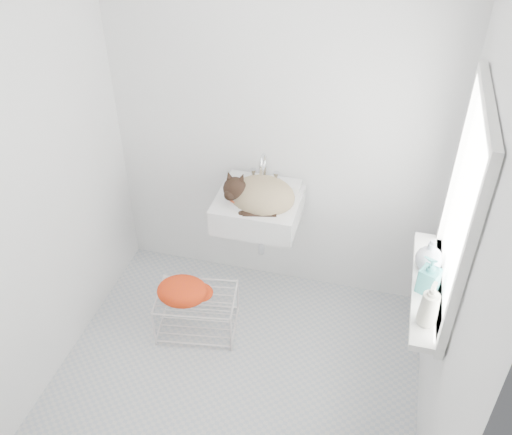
% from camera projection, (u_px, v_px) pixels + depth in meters
% --- Properties ---
extents(floor, '(2.20, 2.00, 0.02)m').
position_uv_depth(floor, '(235.00, 378.00, 3.50)').
color(floor, '#BDBDBD').
rests_on(floor, ground).
extents(back_wall, '(2.20, 0.02, 2.50)m').
position_uv_depth(back_wall, '(276.00, 124.00, 3.54)').
color(back_wall, white).
rests_on(back_wall, ground).
extents(right_wall, '(0.02, 2.00, 2.50)m').
position_uv_depth(right_wall, '(464.00, 253.00, 2.53)').
color(right_wall, white).
rests_on(right_wall, ground).
extents(left_wall, '(0.02, 2.00, 2.50)m').
position_uv_depth(left_wall, '(31.00, 184.00, 2.98)').
color(left_wall, white).
rests_on(left_wall, ground).
extents(window_glass, '(0.01, 0.80, 1.00)m').
position_uv_depth(window_glass, '(464.00, 209.00, 2.63)').
color(window_glass, white).
rests_on(window_glass, right_wall).
extents(window_frame, '(0.04, 0.90, 1.10)m').
position_uv_depth(window_frame, '(461.00, 208.00, 2.64)').
color(window_frame, white).
rests_on(window_frame, right_wall).
extents(windowsill, '(0.16, 0.88, 0.04)m').
position_uv_depth(windowsill, '(428.00, 287.00, 2.96)').
color(windowsill, white).
rests_on(windowsill, right_wall).
extents(sink, '(0.53, 0.46, 0.21)m').
position_uv_depth(sink, '(258.00, 198.00, 3.58)').
color(sink, white).
rests_on(sink, back_wall).
extents(faucet, '(0.19, 0.14, 0.19)m').
position_uv_depth(faucet, '(265.00, 165.00, 3.64)').
color(faucet, silver).
rests_on(faucet, sink).
extents(cat, '(0.44, 0.35, 0.27)m').
position_uv_depth(cat, '(259.00, 195.00, 3.54)').
color(cat, tan).
rests_on(cat, sink).
extents(wire_rack, '(0.55, 0.42, 0.30)m').
position_uv_depth(wire_rack, '(197.00, 312.00, 3.75)').
color(wire_rack, silver).
rests_on(wire_rack, floor).
extents(towel, '(0.35, 0.26, 0.14)m').
position_uv_depth(towel, '(183.00, 296.00, 3.62)').
color(towel, '#ED4500').
rests_on(towel, wire_rack).
extents(bottle_a, '(0.11, 0.11, 0.22)m').
position_uv_depth(bottle_a, '(425.00, 323.00, 2.73)').
color(bottle_a, silver).
rests_on(bottle_a, windowsill).
extents(bottle_b, '(0.13, 0.13, 0.21)m').
position_uv_depth(bottle_b, '(426.00, 290.00, 2.91)').
color(bottle_b, teal).
rests_on(bottle_b, windowsill).
extents(bottle_c, '(0.18, 0.18, 0.19)m').
position_uv_depth(bottle_c, '(427.00, 268.00, 3.05)').
color(bottle_c, silver).
rests_on(bottle_c, windowsill).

